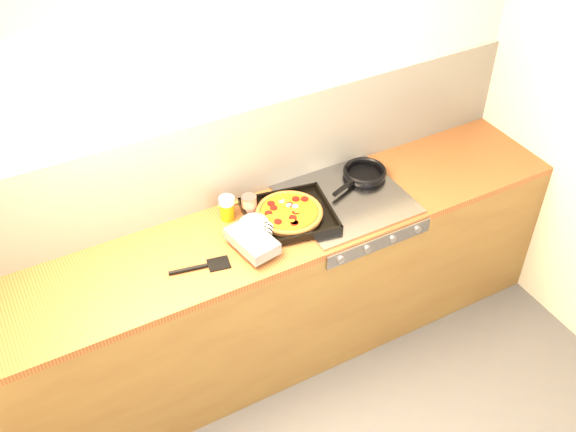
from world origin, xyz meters
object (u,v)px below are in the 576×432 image
pizza_on_tray (279,220)px  frying_pan (364,173)px  tomato_can (249,205)px  juice_glass (227,208)px

pizza_on_tray → frying_pan: 0.60m
tomato_can → juice_glass: juice_glass is taller
pizza_on_tray → frying_pan: bearing=12.7°
juice_glass → tomato_can: bearing=-10.0°
frying_pan → juice_glass: 0.78m
pizza_on_tray → juice_glass: 0.26m
frying_pan → tomato_can: 0.66m
juice_glass → pizza_on_tray: bearing=-43.3°
frying_pan → tomato_can: size_ratio=3.77×
tomato_can → juice_glass: size_ratio=0.84×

